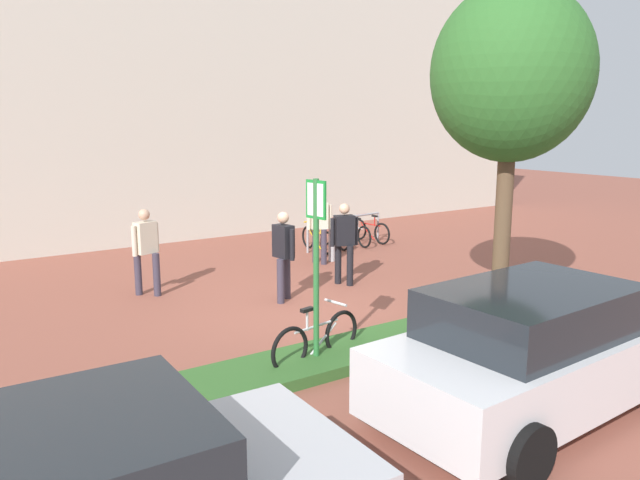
{
  "coord_description": "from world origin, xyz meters",
  "views": [
    {
      "loc": [
        -5.98,
        -9.11,
        3.41
      ],
      "look_at": [
        0.83,
        1.01,
        1.03
      ],
      "focal_mm": 34.68,
      "sensor_mm": 36.0,
      "label": 1
    }
  ],
  "objects_px": {
    "bike_at_sign": "(317,339)",
    "person_shirt_blue": "(146,246)",
    "person_casual_tan": "(320,223)",
    "bollard_steel": "(332,243)",
    "person_suited_dark": "(283,250)",
    "person_suited_navy": "(344,239)",
    "parking_sign_post": "(316,247)",
    "tree_sidewalk": "(511,75)",
    "bike_rack_cluster": "(345,234)",
    "car_white_hatch": "(537,350)"
  },
  "relations": [
    {
      "from": "bike_at_sign",
      "to": "person_shirt_blue",
      "type": "xyz_separation_m",
      "value": [
        -0.85,
        4.73,
        0.63
      ]
    },
    {
      "from": "bike_at_sign",
      "to": "person_casual_tan",
      "type": "relative_size",
      "value": 0.97
    },
    {
      "from": "bollard_steel",
      "to": "person_casual_tan",
      "type": "bearing_deg",
      "value": -176.84
    },
    {
      "from": "bollard_steel",
      "to": "person_suited_dark",
      "type": "relative_size",
      "value": 0.52
    },
    {
      "from": "bike_at_sign",
      "to": "person_shirt_blue",
      "type": "distance_m",
      "value": 4.85
    },
    {
      "from": "person_suited_navy",
      "to": "person_shirt_blue",
      "type": "xyz_separation_m",
      "value": [
        -3.68,
        1.51,
        0.0
      ]
    },
    {
      "from": "parking_sign_post",
      "to": "bollard_steel",
      "type": "xyz_separation_m",
      "value": [
        3.94,
        5.26,
        -1.27
      ]
    },
    {
      "from": "tree_sidewalk",
      "to": "person_suited_navy",
      "type": "bearing_deg",
      "value": 103.72
    },
    {
      "from": "bike_rack_cluster",
      "to": "person_casual_tan",
      "type": "relative_size",
      "value": 1.54
    },
    {
      "from": "tree_sidewalk",
      "to": "person_suited_navy",
      "type": "height_order",
      "value": "tree_sidewalk"
    },
    {
      "from": "person_shirt_blue",
      "to": "car_white_hatch",
      "type": "height_order",
      "value": "person_shirt_blue"
    },
    {
      "from": "bike_rack_cluster",
      "to": "person_suited_navy",
      "type": "xyz_separation_m",
      "value": [
        -2.36,
        -3.21,
        0.64
      ]
    },
    {
      "from": "person_casual_tan",
      "to": "person_suited_navy",
      "type": "bearing_deg",
      "value": -109.18
    },
    {
      "from": "bike_at_sign",
      "to": "person_shirt_blue",
      "type": "height_order",
      "value": "person_shirt_blue"
    },
    {
      "from": "tree_sidewalk",
      "to": "parking_sign_post",
      "type": "distance_m",
      "value": 4.44
    },
    {
      "from": "parking_sign_post",
      "to": "person_shirt_blue",
      "type": "relative_size",
      "value": 1.54
    },
    {
      "from": "person_shirt_blue",
      "to": "person_suited_dark",
      "type": "bearing_deg",
      "value": -41.76
    },
    {
      "from": "person_shirt_blue",
      "to": "car_white_hatch",
      "type": "relative_size",
      "value": 0.39
    },
    {
      "from": "bike_at_sign",
      "to": "bollard_steel",
      "type": "bearing_deg",
      "value": 53.12
    },
    {
      "from": "person_shirt_blue",
      "to": "car_white_hatch",
      "type": "xyz_separation_m",
      "value": [
        2.19,
        -7.39,
        -0.23
      ]
    },
    {
      "from": "person_shirt_blue",
      "to": "person_suited_dark",
      "type": "xyz_separation_m",
      "value": [
        2.04,
        -1.82,
        0.0
      ]
    },
    {
      "from": "person_suited_navy",
      "to": "person_casual_tan",
      "type": "xyz_separation_m",
      "value": [
        0.66,
        1.91,
        0.0
      ]
    },
    {
      "from": "person_shirt_blue",
      "to": "bollard_steel",
      "type": "bearing_deg",
      "value": 5.12
    },
    {
      "from": "parking_sign_post",
      "to": "person_suited_navy",
      "type": "xyz_separation_m",
      "value": [
        2.91,
        3.33,
        -0.73
      ]
    },
    {
      "from": "tree_sidewalk",
      "to": "bike_at_sign",
      "type": "distance_m",
      "value": 5.25
    },
    {
      "from": "person_suited_navy",
      "to": "person_suited_dark",
      "type": "relative_size",
      "value": 1.0
    },
    {
      "from": "bike_at_sign",
      "to": "person_suited_navy",
      "type": "bearing_deg",
      "value": 48.72
    },
    {
      "from": "bike_at_sign",
      "to": "person_casual_tan",
      "type": "xyz_separation_m",
      "value": [
        3.5,
        5.14,
        0.63
      ]
    },
    {
      "from": "person_suited_dark",
      "to": "car_white_hatch",
      "type": "distance_m",
      "value": 5.58
    },
    {
      "from": "bike_rack_cluster",
      "to": "person_shirt_blue",
      "type": "height_order",
      "value": "person_shirt_blue"
    },
    {
      "from": "person_suited_navy",
      "to": "person_shirt_blue",
      "type": "height_order",
      "value": "same"
    },
    {
      "from": "bike_at_sign",
      "to": "person_suited_navy",
      "type": "distance_m",
      "value": 4.34
    },
    {
      "from": "person_suited_dark",
      "to": "bike_at_sign",
      "type": "bearing_deg",
      "value": -112.14
    },
    {
      "from": "bike_at_sign",
      "to": "person_suited_navy",
      "type": "relative_size",
      "value": 0.97
    },
    {
      "from": "car_white_hatch",
      "to": "person_casual_tan",
      "type": "bearing_deg",
      "value": 74.51
    },
    {
      "from": "bike_rack_cluster",
      "to": "bollard_steel",
      "type": "xyz_separation_m",
      "value": [
        -1.32,
        -1.28,
        0.1
      ]
    },
    {
      "from": "person_suited_navy",
      "to": "car_white_hatch",
      "type": "bearing_deg",
      "value": -104.26
    },
    {
      "from": "person_shirt_blue",
      "to": "tree_sidewalk",
      "type": "bearing_deg",
      "value": -47.3
    },
    {
      "from": "bollard_steel",
      "to": "person_suited_dark",
      "type": "xyz_separation_m",
      "value": [
        -2.68,
        -2.24,
        0.53
      ]
    },
    {
      "from": "person_suited_dark",
      "to": "person_casual_tan",
      "type": "xyz_separation_m",
      "value": [
        2.31,
        2.22,
        0.0
      ]
    },
    {
      "from": "parking_sign_post",
      "to": "person_suited_navy",
      "type": "distance_m",
      "value": 4.48
    },
    {
      "from": "tree_sidewalk",
      "to": "parking_sign_post",
      "type": "height_order",
      "value": "tree_sidewalk"
    },
    {
      "from": "car_white_hatch",
      "to": "parking_sign_post",
      "type": "bearing_deg",
      "value": 119.0
    },
    {
      "from": "tree_sidewalk",
      "to": "person_suited_dark",
      "type": "xyz_separation_m",
      "value": [
        -2.47,
        3.07,
        -3.13
      ]
    },
    {
      "from": "bollard_steel",
      "to": "person_casual_tan",
      "type": "height_order",
      "value": "person_casual_tan"
    },
    {
      "from": "bike_rack_cluster",
      "to": "car_white_hatch",
      "type": "xyz_separation_m",
      "value": [
        -3.85,
        -9.09,
        0.41
      ]
    },
    {
      "from": "bike_rack_cluster",
      "to": "person_shirt_blue",
      "type": "bearing_deg",
      "value": -164.28
    },
    {
      "from": "person_suited_dark",
      "to": "person_casual_tan",
      "type": "bearing_deg",
      "value": 43.85
    },
    {
      "from": "person_suited_navy",
      "to": "tree_sidewalk",
      "type": "bearing_deg",
      "value": -76.28
    },
    {
      "from": "person_suited_dark",
      "to": "car_white_hatch",
      "type": "bearing_deg",
      "value": -88.43
    }
  ]
}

